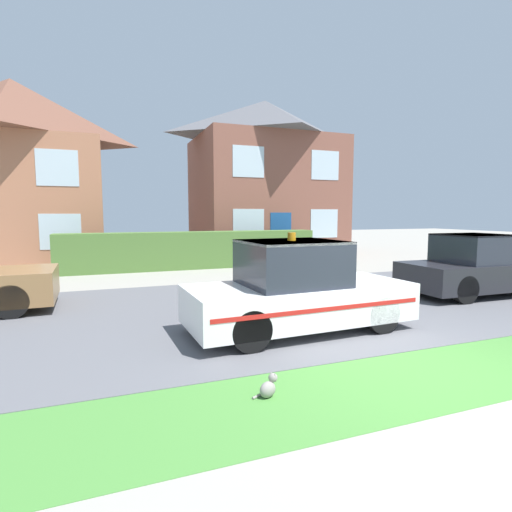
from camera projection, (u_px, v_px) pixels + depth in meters
The scene contains 9 objects.
ground_plane at pixel (425, 374), 5.11m from camera, with size 80.00×80.00×0.00m, color gray.
road_strip at pixel (287, 305), 8.95m from camera, with size 28.00×6.82×0.01m, color #5B5B60.
lawn_verge at pixel (431, 376), 5.02m from camera, with size 28.00×1.63×0.01m, color #478438.
garden_hedge at pixel (194, 250), 14.96m from camera, with size 9.56×0.86×1.38m, color #4C7233.
police_car at pixel (297, 291), 6.92m from camera, with size 3.96×1.78×1.71m.
cat at pixel (269, 387), 4.45m from camera, with size 0.32×0.22×0.27m.
neighbour_car_far at pixel (477, 267), 10.07m from camera, with size 3.94×1.80×1.52m.
house_left at pixel (15, 171), 16.20m from camera, with size 6.88×5.70×7.40m.
house_right at pixel (265, 178), 19.88m from camera, with size 7.04×5.58×7.56m.
Camera 1 is at (-3.79, -3.83, 2.04)m, focal length 28.00 mm.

